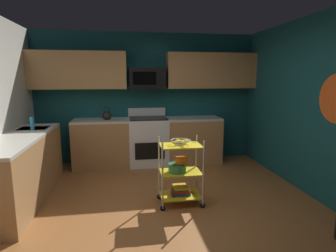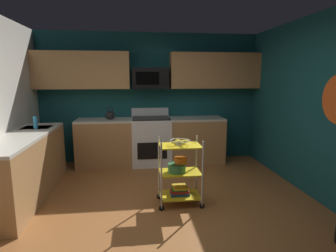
# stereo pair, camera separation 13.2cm
# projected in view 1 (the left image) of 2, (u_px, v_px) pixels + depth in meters

# --- Properties ---
(floor) EXTENTS (4.40, 4.80, 0.04)m
(floor) POSITION_uv_depth(u_px,v_px,m) (163.00, 215.00, 3.53)
(floor) COLOR #995B2D
(floor) RESTS_ON ground
(wall_back) EXTENTS (4.52, 0.06, 2.60)m
(wall_back) POSITION_uv_depth(u_px,v_px,m) (147.00, 98.00, 5.67)
(wall_back) COLOR #14474C
(wall_back) RESTS_ON ground
(wall_right) EXTENTS (0.06, 4.80, 2.60)m
(wall_right) POSITION_uv_depth(u_px,v_px,m) (330.00, 109.00, 3.64)
(wall_right) COLOR #14474C
(wall_right) RESTS_ON ground
(counter_run) EXTENTS (3.64, 2.78, 0.92)m
(counter_run) POSITION_uv_depth(u_px,v_px,m) (104.00, 151.00, 4.78)
(counter_run) COLOR #B27F4C
(counter_run) RESTS_ON ground
(oven_range) EXTENTS (0.76, 0.65, 1.10)m
(oven_range) POSITION_uv_depth(u_px,v_px,m) (148.00, 140.00, 5.49)
(oven_range) COLOR white
(oven_range) RESTS_ON ground
(upper_cabinets) EXTENTS (4.40, 0.33, 0.70)m
(upper_cabinets) POSITION_uv_depth(u_px,v_px,m) (147.00, 71.00, 5.38)
(upper_cabinets) COLOR #B27F4C
(microwave) EXTENTS (0.70, 0.39, 0.40)m
(microwave) POSITION_uv_depth(u_px,v_px,m) (147.00, 78.00, 5.38)
(microwave) COLOR black
(rolling_cart) EXTENTS (0.61, 0.38, 0.91)m
(rolling_cart) POSITION_uv_depth(u_px,v_px,m) (180.00, 172.00, 3.73)
(rolling_cart) COLOR silver
(rolling_cart) RESTS_ON ground
(fruit_bowl) EXTENTS (0.27, 0.27, 0.07)m
(fruit_bowl) POSITION_uv_depth(u_px,v_px,m) (181.00, 142.00, 3.66)
(fruit_bowl) COLOR silver
(fruit_bowl) RESTS_ON rolling_cart
(mixing_bowl_large) EXTENTS (0.25, 0.25, 0.11)m
(mixing_bowl_large) POSITION_uv_depth(u_px,v_px,m) (177.00, 167.00, 3.71)
(mixing_bowl_large) COLOR #387F4C
(mixing_bowl_large) RESTS_ON rolling_cart
(mixing_bowl_small) EXTENTS (0.18, 0.18, 0.08)m
(mixing_bowl_small) POSITION_uv_depth(u_px,v_px,m) (181.00, 160.00, 3.71)
(mixing_bowl_small) COLOR orange
(mixing_bowl_small) RESTS_ON rolling_cart
(book_stack) EXTENTS (0.26, 0.20, 0.13)m
(book_stack) POSITION_uv_depth(u_px,v_px,m) (180.00, 190.00, 3.78)
(book_stack) COLOR #1E4C8C
(book_stack) RESTS_ON rolling_cart
(kettle) EXTENTS (0.21, 0.18, 0.26)m
(kettle) POSITION_uv_depth(u_px,v_px,m) (107.00, 116.00, 5.28)
(kettle) COLOR black
(kettle) RESTS_ON counter_run
(dish_soap_bottle) EXTENTS (0.06, 0.06, 0.20)m
(dish_soap_bottle) POSITION_uv_depth(u_px,v_px,m) (32.00, 123.00, 4.25)
(dish_soap_bottle) COLOR #2D8CBF
(dish_soap_bottle) RESTS_ON counter_run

